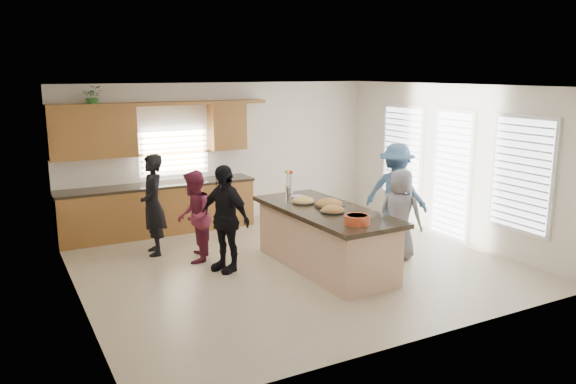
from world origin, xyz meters
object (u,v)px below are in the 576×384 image
woman_left_back (153,205)px  woman_left_front (225,218)px  woman_right_back (396,192)px  woman_right_front (400,214)px  island (325,240)px  woman_left_mid (194,217)px  salad_bowl (357,219)px

woman_left_back → woman_left_front: (0.75, -1.30, -0.02)m
woman_left_front → woman_right_back: (3.35, 0.08, 0.05)m
woman_right_back → woman_right_front: (-0.61, -0.87, -0.14)m
island → woman_left_mid: (-1.69, 1.27, 0.29)m
woman_left_mid → woman_left_front: (0.27, -0.64, 0.09)m
island → woman_left_front: 1.59m
island → woman_left_back: 2.93m
woman_left_front → salad_bowl: bearing=16.8°
woman_left_back → woman_left_mid: woman_left_back is taller
woman_left_mid → woman_right_back: bearing=107.6°
salad_bowl → woman_left_back: bearing=125.7°
woman_right_back → woman_right_front: 1.07m
woman_right_front → salad_bowl: bearing=88.6°
woman_left_mid → island: bearing=79.5°
woman_left_front → woman_left_back: bearing=-173.0°
woman_left_mid → woman_right_front: same height
island → woman_left_back: (-2.17, 1.93, 0.40)m
salad_bowl → woman_right_back: bearing=39.5°
island → woman_left_back: size_ratio=1.61×
island → salad_bowl: bearing=-97.3°
woman_left_back → woman_right_back: 4.28m
salad_bowl → woman_left_back: 3.56m
woman_left_back → woman_left_mid: size_ratio=1.14×
salad_bowl → woman_left_mid: 2.75m
woman_right_back → woman_right_front: woman_right_back is taller
woman_left_mid → woman_left_front: size_ratio=0.90×
woman_left_front → woman_right_front: (2.74, -0.79, -0.09)m
woman_left_mid → woman_right_back: 3.67m
salad_bowl → woman_left_front: bearing=129.8°
woman_right_front → woman_right_back: bearing=-65.9°
woman_right_back → woman_left_back: bearing=40.2°
woman_right_back → woman_left_mid: bearing=48.0°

